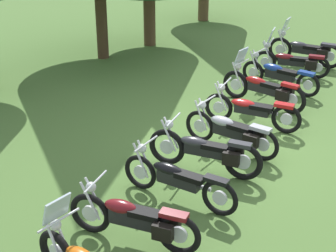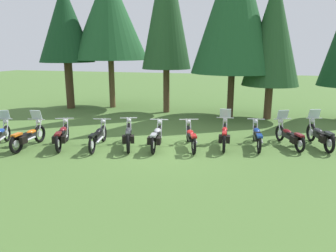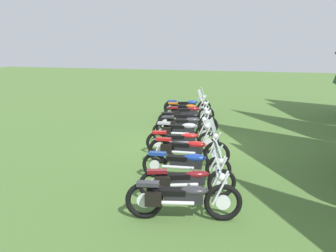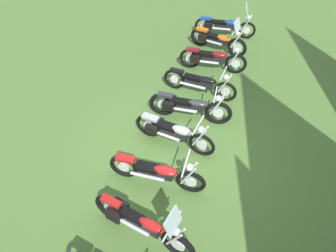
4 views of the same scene
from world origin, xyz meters
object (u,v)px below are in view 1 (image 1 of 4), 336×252
at_px(motorcycle_7, 264,88).
at_px(motorcycle_5, 232,131).
at_px(motorcycle_8, 279,74).
at_px(motorcycle_4, 206,151).
at_px(motorcycle_2, 135,219).
at_px(motorcycle_10, 306,50).
at_px(motorcycle_6, 251,109).
at_px(motorcycle_9, 293,61).
at_px(motorcycle_3, 177,179).

bearing_deg(motorcycle_7, motorcycle_5, 105.06).
bearing_deg(motorcycle_8, motorcycle_4, 100.34).
height_order(motorcycle_2, motorcycle_10, motorcycle_10).
height_order(motorcycle_4, motorcycle_6, motorcycle_4).
bearing_deg(motorcycle_6, motorcycle_10, -92.48).
bearing_deg(motorcycle_5, motorcycle_9, -80.40).
height_order(motorcycle_3, motorcycle_9, motorcycle_9).
xyz_separation_m(motorcycle_2, motorcycle_6, (4.84, 1.19, -0.03)).
bearing_deg(motorcycle_8, motorcycle_2, 99.63).
height_order(motorcycle_4, motorcycle_8, motorcycle_4).
xyz_separation_m(motorcycle_3, motorcycle_4, (1.14, 0.28, 0.02)).
height_order(motorcycle_3, motorcycle_8, motorcycle_3).
distance_m(motorcycle_5, motorcycle_10, 6.34).
bearing_deg(motorcycle_5, motorcycle_7, -78.23).
relative_size(motorcycle_5, motorcycle_8, 0.97).
distance_m(motorcycle_4, motorcycle_9, 6.27).
bearing_deg(motorcycle_5, motorcycle_4, 91.31).
height_order(motorcycle_5, motorcycle_10, motorcycle_10).
bearing_deg(motorcycle_5, motorcycle_10, -81.45).
relative_size(motorcycle_6, motorcycle_9, 1.08).
distance_m(motorcycle_3, motorcycle_5, 2.27).
distance_m(motorcycle_5, motorcycle_7, 2.65).
relative_size(motorcycle_3, motorcycle_4, 1.03).
bearing_deg(motorcycle_10, motorcycle_7, 89.36).
xyz_separation_m(motorcycle_7, motorcycle_9, (2.46, 0.66, -0.03)).
relative_size(motorcycle_2, motorcycle_9, 1.04).
distance_m(motorcycle_3, motorcycle_8, 6.17).
relative_size(motorcycle_2, motorcycle_5, 0.96).
distance_m(motorcycle_4, motorcycle_8, 4.99).
relative_size(motorcycle_7, motorcycle_10, 1.05).
distance_m(motorcycle_3, motorcycle_6, 3.58).
distance_m(motorcycle_5, motorcycle_9, 5.19).
bearing_deg(motorcycle_3, motorcycle_5, -89.94).
bearing_deg(motorcycle_6, motorcycle_4, 85.21).
relative_size(motorcycle_6, motorcycle_10, 0.99).
distance_m(motorcycle_6, motorcycle_8, 2.59).
bearing_deg(motorcycle_2, motorcycle_10, -96.86).
height_order(motorcycle_5, motorcycle_7, motorcycle_7).
bearing_deg(motorcycle_4, motorcycle_9, -94.60).
distance_m(motorcycle_7, motorcycle_8, 1.27).
xyz_separation_m(motorcycle_2, motorcycle_9, (8.54, 2.34, -0.02)).
height_order(motorcycle_6, motorcycle_9, motorcycle_9).
distance_m(motorcycle_7, motorcycle_9, 2.55).
height_order(motorcycle_8, motorcycle_9, motorcycle_9).
bearing_deg(motorcycle_4, motorcycle_5, -101.45).
height_order(motorcycle_5, motorcycle_6, motorcycle_5).
xyz_separation_m(motorcycle_2, motorcycle_5, (3.58, 0.79, -0.00)).
bearing_deg(motorcycle_7, motorcycle_4, 102.01).
relative_size(motorcycle_8, motorcycle_10, 1.02).
xyz_separation_m(motorcycle_4, motorcycle_10, (7.16, 1.95, 0.01)).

